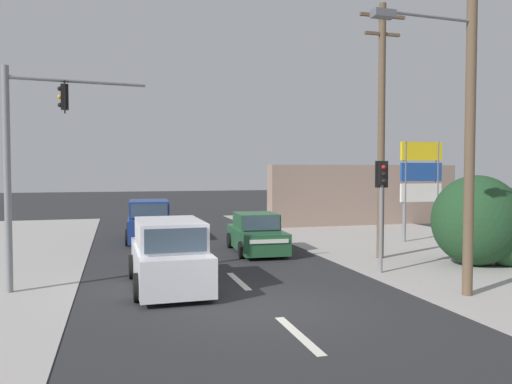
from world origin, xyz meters
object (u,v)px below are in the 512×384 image
Objects in this scene: utility_pole_foreground_right at (466,92)px; suv_oncoming_mid at (149,222)px; sedan_kerbside_parked at (256,234)px; traffic_signal_mast at (29,149)px; shopping_plaza_sign at (421,177)px; pedestal_signal_right_kerb at (381,197)px; utility_pole_midground_right at (381,126)px; suv_oncoming_near at (169,256)px.

utility_pole_foreground_right reaches higher than suv_oncoming_mid.
sedan_kerbside_parked is 5.90m from suv_oncoming_mid.
utility_pole_foreground_right is 11.50m from traffic_signal_mast.
shopping_plaza_sign is at bearing 61.85° from utility_pole_foreground_right.
utility_pole_foreground_right is at bearing -60.49° from suv_oncoming_mid.
traffic_signal_mast is at bearing -112.04° from suv_oncoming_mid.
pedestal_signal_right_kerb is at bearing -62.34° from sedan_kerbside_parked.
pedestal_signal_right_kerb is at bearing -2.42° from traffic_signal_mast.
utility_pole_foreground_right is 5.62m from utility_pole_midground_right.
shopping_plaza_sign reaches higher than suv_oncoming_near.
sedan_kerbside_parked is (-2.67, 5.09, -1.71)m from pedestal_signal_right_kerb.
utility_pole_midground_right reaches higher than pedestal_signal_right_kerb.
pedestal_signal_right_kerb reaches higher than sedan_kerbside_parked.
sedan_kerbside_parked is 6.54m from suv_oncoming_near.
traffic_signal_mast is 4.69m from suv_oncoming_near.
suv_oncoming_near is (-7.22, 3.08, -4.37)m from utility_pole_foreground_right.
suv_oncoming_near is (3.61, -0.53, -2.95)m from traffic_signal_mast.
shopping_plaza_sign reaches higher than pedestal_signal_right_kerb.
utility_pole_foreground_right is 15.18m from suv_oncoming_mid.
pedestal_signal_right_kerb is 5.99m from sedan_kerbside_parked.
utility_pole_midground_right is 9.28m from suv_oncoming_near.
suv_oncoming_mid and suv_oncoming_near have the same top height.
shopping_plaza_sign is (4.88, 9.12, -2.27)m from utility_pole_foreground_right.
pedestal_signal_right_kerb is at bearing -55.18° from suv_oncoming_mid.
shopping_plaza_sign is 1.00× the size of suv_oncoming_mid.
utility_pole_foreground_right is at bearing -18.42° from traffic_signal_mast.
traffic_signal_mast reaches higher than suv_oncoming_near.
suv_oncoming_near is at bearing -8.34° from traffic_signal_mast.
shopping_plaza_sign is 8.47m from sedan_kerbside_parked.
suv_oncoming_near reaches higher than sedan_kerbside_parked.
utility_pole_midground_right is 2.03× the size of shopping_plaza_sign.
pedestal_signal_right_kerb is 0.77× the size of shopping_plaza_sign.
suv_oncoming_near is (-12.10, -6.05, -2.10)m from shopping_plaza_sign.
pedestal_signal_right_kerb is (10.26, -0.43, -1.42)m from traffic_signal_mast.
utility_pole_midground_right is (0.77, 5.56, -0.35)m from utility_pole_foreground_right.
shopping_plaza_sign reaches higher than suv_oncoming_mid.
suv_oncoming_mid is at bearing 67.96° from traffic_signal_mast.
pedestal_signal_right_kerb is 0.78× the size of suv_oncoming_near.
utility_pole_foreground_right is 4.29m from pedestal_signal_right_kerb.
pedestal_signal_right_kerb is at bearing -119.28° from utility_pole_midground_right.
utility_pole_midground_right reaches higher than sedan_kerbside_parked.
suv_oncoming_mid is 1.01× the size of suv_oncoming_near.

